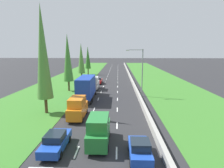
# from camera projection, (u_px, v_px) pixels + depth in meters

# --- Properties ---
(ground_plane) EXTENTS (300.00, 300.00, 0.00)m
(ground_plane) POSITION_uv_depth(u_px,v_px,m) (112.00, 78.00, 60.58)
(ground_plane) COLOR #28282B
(ground_plane) RESTS_ON ground
(grass_verge_left) EXTENTS (14.00, 140.00, 0.04)m
(grass_verge_left) POSITION_uv_depth(u_px,v_px,m) (74.00, 77.00, 60.99)
(grass_verge_left) COLOR #387528
(grass_verge_left) RESTS_ON ground
(grass_verge_right) EXTENTS (14.00, 140.00, 0.04)m
(grass_verge_right) POSITION_uv_depth(u_px,v_px,m) (157.00, 78.00, 60.12)
(grass_verge_right) COLOR #387528
(grass_verge_right) RESTS_ON ground
(median_barrier) EXTENTS (0.44, 120.00, 0.85)m
(median_barrier) POSITION_uv_depth(u_px,v_px,m) (130.00, 76.00, 60.32)
(median_barrier) COLOR #9E9B93
(median_barrier) RESTS_ON ground
(lane_markings) EXTENTS (3.64, 116.00, 0.01)m
(lane_markings) POSITION_uv_depth(u_px,v_px,m) (112.00, 78.00, 60.58)
(lane_markings) COLOR white
(lane_markings) RESTS_ON ground
(blue_sedan_left_lane) EXTENTS (1.82, 4.50, 1.64)m
(blue_sedan_left_lane) POSITION_uv_depth(u_px,v_px,m) (56.00, 141.00, 16.63)
(blue_sedan_left_lane) COLOR #1E47B7
(blue_sedan_left_lane) RESTS_ON ground
(orange_van_left_lane) EXTENTS (1.96, 4.90, 2.82)m
(orange_van_left_lane) POSITION_uv_depth(u_px,v_px,m) (78.00, 108.00, 24.40)
(orange_van_left_lane) COLOR orange
(orange_van_left_lane) RESTS_ON ground
(blue_box_truck_left_lane) EXTENTS (2.46, 9.40, 4.18)m
(blue_box_truck_left_lane) POSITION_uv_depth(u_px,v_px,m) (87.00, 87.00, 33.69)
(blue_box_truck_left_lane) COLOR black
(blue_box_truck_left_lane) RESTS_ON ground
(white_van_left_lane) EXTENTS (1.96, 4.90, 2.82)m
(white_van_left_lane) POSITION_uv_depth(u_px,v_px,m) (94.00, 83.00, 42.43)
(white_van_left_lane) COLOR white
(white_van_left_lane) RESTS_ON ground
(red_sedan_left_lane) EXTENTS (1.82, 4.50, 1.64)m
(red_sedan_left_lane) POSITION_uv_depth(u_px,v_px,m) (98.00, 81.00, 49.73)
(red_sedan_left_lane) COLOR red
(red_sedan_left_lane) RESTS_ON ground
(blue_hatchback_right_lane) EXTENTS (1.74, 3.90, 1.72)m
(blue_hatchback_right_lane) POSITION_uv_depth(u_px,v_px,m) (140.00, 150.00, 15.21)
(blue_hatchback_right_lane) COLOR #1E47B7
(blue_hatchback_right_lane) RESTS_ON ground
(green_van_centre_lane) EXTENTS (1.96, 4.90, 2.82)m
(green_van_centre_lane) POSITION_uv_depth(u_px,v_px,m) (99.00, 130.00, 17.53)
(green_van_centre_lane) COLOR #237A33
(green_van_centre_lane) RESTS_ON ground
(poplar_tree_second) EXTENTS (2.17, 2.17, 14.88)m
(poplar_tree_second) POSITION_uv_depth(u_px,v_px,m) (43.00, 52.00, 25.08)
(poplar_tree_second) COLOR #4C3823
(poplar_tree_second) RESTS_ON ground
(poplar_tree_third) EXTENTS (2.11, 2.11, 12.27)m
(poplar_tree_third) POSITION_uv_depth(u_px,v_px,m) (68.00, 58.00, 39.70)
(poplar_tree_third) COLOR #4C3823
(poplar_tree_third) RESTS_ON ground
(poplar_tree_fourth) EXTENTS (2.07, 2.07, 10.82)m
(poplar_tree_fourth) POSITION_uv_depth(u_px,v_px,m) (81.00, 58.00, 53.81)
(poplar_tree_fourth) COLOR #4C3823
(poplar_tree_fourth) RESTS_ON ground
(poplar_tree_fifth) EXTENTS (2.05, 2.05, 10.08)m
(poplar_tree_fifth) POSITION_uv_depth(u_px,v_px,m) (88.00, 58.00, 67.38)
(poplar_tree_fifth) COLOR #4C3823
(poplar_tree_fifth) RESTS_ON ground
(street_light_mast) EXTENTS (3.20, 0.28, 9.00)m
(street_light_mast) POSITION_uv_depth(u_px,v_px,m) (141.00, 69.00, 35.21)
(street_light_mast) COLOR gray
(street_light_mast) RESTS_ON ground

